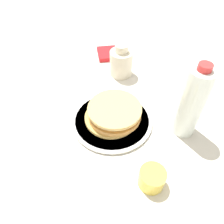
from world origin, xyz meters
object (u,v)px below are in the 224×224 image
Objects in this scene: water_bottle_near at (192,103)px; juice_glass at (152,178)px; pancake_stack at (113,113)px; cream_jug at (121,62)px; plate at (112,120)px.

juice_glass is at bearing 55.98° from water_bottle_near.
juice_glass is (-0.10, 0.22, -0.02)m from pancake_stack.
cream_jug is 0.37m from water_bottle_near.
juice_glass is at bearing 98.05° from cream_jug.
water_bottle_near is at bearing 122.90° from cream_jug.
cream_jug is at bearing -97.09° from pancake_stack.
pancake_stack is 0.73× the size of water_bottle_near.
water_bottle_near is at bearing -124.02° from juice_glass.
plate is 2.02× the size of cream_jug.
water_bottle_near is (-0.23, 0.03, 0.08)m from pancake_stack.
plate is at bearing -21.75° from pancake_stack.
water_bottle_near reaches higher than pancake_stack.
cream_jug is (0.07, -0.50, 0.03)m from juice_glass.
cream_jug is at bearing -81.95° from juice_glass.
water_bottle_near is (-0.20, 0.31, 0.06)m from cream_jug.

